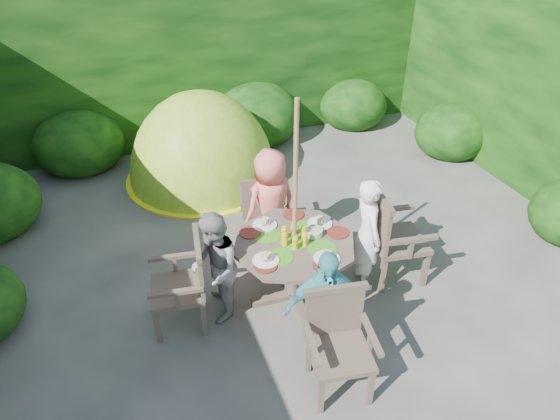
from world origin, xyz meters
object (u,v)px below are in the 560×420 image
object	(u,v)px
child_right	(367,234)
child_back	(271,205)
garden_chair_back	(262,206)
child_left	(215,268)
garden_chair_front	(338,340)
patio_table	(294,251)
garden_chair_right	(391,235)
child_front	(324,307)
garden_chair_left	(185,282)
parasol_pole	(295,210)
dome_tent	(205,177)

from	to	relation	value
child_right	child_back	size ratio (longest dim) A/B	0.96
garden_chair_back	child_left	size ratio (longest dim) A/B	0.73
garden_chair_front	child_right	distance (m)	1.36
patio_table	garden_chair_right	world-z (taller)	garden_chair_right
child_left	garden_chair_back	bearing A→B (deg)	152.93
child_left	child_front	world-z (taller)	same
child_right	child_back	xyz separation A→B (m)	(-0.76, 0.84, 0.02)
garden_chair_left	garden_chair_front	world-z (taller)	garden_chair_left
parasol_pole	dome_tent	size ratio (longest dim) A/B	0.85
patio_table	child_left	xyz separation A→B (m)	(-0.80, 0.04, -0.02)
garden_chair_back	child_front	bearing A→B (deg)	102.43
patio_table	garden_chair_front	world-z (taller)	garden_chair_front
dome_tent	patio_table	bearing A→B (deg)	-94.18
garden_chair_front	garden_chair_back	bearing A→B (deg)	97.21
garden_chair_right	child_left	world-z (taller)	child_left
child_left	child_front	distance (m)	1.13
garden_chair_back	child_left	xyz separation A→B (m)	(-0.84, -1.07, 0.13)
parasol_pole	child_back	distance (m)	0.91
child_right	parasol_pole	bearing A→B (deg)	95.24
child_front	dome_tent	xyz separation A→B (m)	(-0.26, 3.62, -0.59)
patio_table	parasol_pole	bearing A→B (deg)	-169.96
garden_chair_right	dome_tent	world-z (taller)	dome_tent
child_back	child_front	xyz separation A→B (m)	(-0.08, -1.60, -0.07)
garden_chair_right	garden_chair_front	distance (m)	1.55
child_front	dome_tent	distance (m)	3.68
garden_chair_left	garden_chair_front	distance (m)	1.55
garden_chair_left	child_left	distance (m)	0.31
parasol_pole	garden_chair_back	xyz separation A→B (m)	(0.04, 1.10, -0.64)
garden_chair_left	child_back	distance (m)	1.37
garden_chair_right	garden_chair_back	bearing A→B (deg)	51.22
garden_chair_right	dome_tent	distance (m)	3.23
garden_chair_left	child_right	distance (m)	1.90
garden_chair_left	dome_tent	size ratio (longest dim) A/B	0.36
garden_chair_left	child_right	bearing A→B (deg)	95.99
garden_chair_left	child_front	size ratio (longest dim) A/B	0.79
patio_table	garden_chair_left	bearing A→B (deg)	177.72
patio_table	dome_tent	distance (m)	2.90
patio_table	garden_chair_front	xyz separation A→B (m)	(-0.05, -1.10, -0.12)
patio_table	dome_tent	world-z (taller)	dome_tent
garden_chair_left	garden_chair_back	size ratio (longest dim) A/B	1.09
patio_table	dome_tent	bearing A→B (deg)	96.05
child_left	child_back	distance (m)	1.13
child_left	child_back	size ratio (longest dim) A/B	0.89
patio_table	child_left	world-z (taller)	child_left
garden_chair_right	child_front	size ratio (longest dim) A/B	0.87
garden_chair_left	garden_chair_back	world-z (taller)	garden_chair_left
garden_chair_right	dome_tent	bearing A→B (deg)	34.52
parasol_pole	child_right	size ratio (longest dim) A/B	1.72
parasol_pole	garden_chair_left	world-z (taller)	parasol_pole
garden_chair_left	dome_tent	bearing A→B (deg)	172.39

